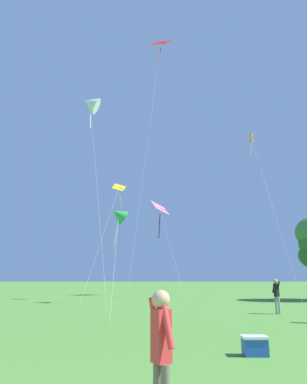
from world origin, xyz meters
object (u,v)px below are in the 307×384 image
kite_white_distant (91,104)px  kite_orange_box (252,142)px  kite_green_small (119,215)px  kite_yellow_diamond (118,193)px  person_in_red_shirt (277,293)px  picnic_cooler (255,346)px  kite_pink_low (160,214)px  person_far_back (161,347)px  kite_red_high (160,50)px

kite_white_distant → kite_orange_box: size_ratio=1.15×
kite_orange_box → kite_green_small: bearing=-152.9°
kite_yellow_diamond → person_in_red_shirt: size_ratio=5.97×
kite_white_distant → kite_orange_box: 16.84m
kite_orange_box → picnic_cooler: bearing=-108.1°
kite_yellow_diamond → kite_orange_box: kite_orange_box is taller
kite_pink_low → kite_orange_box: size_ratio=0.63×
kite_yellow_diamond → kite_pink_low: size_ratio=1.00×
person_far_back → picnic_cooler: (2.28, 4.24, -0.75)m
kite_yellow_diamond → person_in_red_shirt: kite_yellow_diamond is taller
kite_yellow_diamond → picnic_cooler: 23.16m
person_far_back → picnic_cooler: person_far_back is taller
kite_red_high → kite_pink_low: kite_red_high is taller
kite_green_small → person_far_back: 21.97m
kite_green_small → kite_yellow_diamond: (-0.55, 3.71, 2.71)m
picnic_cooler → person_far_back: bearing=-118.2°
kite_pink_low → person_far_back: kite_pink_low is taller
kite_yellow_diamond → person_far_back: (3.54, -24.74, -8.31)m
kite_white_distant → picnic_cooler: size_ratio=31.52×
kite_pink_low → kite_yellow_diamond: bearing=-116.8°
kite_red_high → kite_white_distant: bearing=-138.3°
kite_pink_low → person_far_back: (-0.38, -32.49, -7.91)m
kite_orange_box → person_far_back: kite_orange_box is taller
kite_yellow_diamond → kite_pink_low: kite_pink_low is taller
person_in_red_shirt → kite_pink_low: bearing=107.3°
kite_yellow_diamond → kite_white_distant: kite_white_distant is taller
kite_white_distant → person_in_red_shirt: (12.51, -10.20, -16.85)m
kite_orange_box → person_far_back: bearing=-109.8°
kite_pink_low → person_in_red_shirt: size_ratio=5.99×
kite_yellow_diamond → kite_red_high: bearing=52.6°
kite_white_distant → kite_red_high: bearing=41.7°
kite_green_small → kite_orange_box: size_ratio=0.72×
kite_white_distant → person_far_back: (6.30, -23.93, -16.91)m
picnic_cooler → kite_orange_box: bearing=71.9°
kite_yellow_diamond → kite_orange_box: bearing=12.2°
kite_red_high → person_in_red_shirt: size_ratio=17.63×
kite_green_small → kite_white_distant: size_ratio=0.62×
kite_white_distant → person_far_back: 29.97m
kite_yellow_diamond → picnic_cooler: bearing=-74.2°
kite_white_distant → person_in_red_shirt: bearing=-39.2°
kite_green_small → person_in_red_shirt: 12.98m
kite_green_small → picnic_cooler: bearing=-72.6°
kite_white_distant → picnic_cooler: (8.57, -19.69, -17.66)m
kite_white_distant → kite_pink_low: bearing=52.0°
kite_green_small → kite_orange_box: (12.94, 6.63, 8.93)m
kite_yellow_diamond → person_far_back: bearing=-81.9°
kite_orange_box → picnic_cooler: (-7.68, -23.43, -15.28)m
kite_yellow_diamond → person_far_back: size_ratio=6.37×
kite_green_small → person_in_red_shirt: kite_green_small is taller
kite_white_distant → kite_red_high: size_ratio=0.62×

